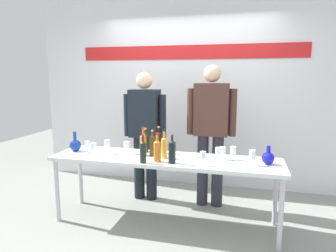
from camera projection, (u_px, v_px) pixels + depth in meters
The scene contains 24 objects.
ground_plane at pixel (165, 223), 3.39m from camera, with size 10.00×10.00×0.00m, color gray.
back_wall at pixel (188, 85), 4.46m from camera, with size 4.69×0.11×3.00m.
display_table at pixel (165, 163), 3.27m from camera, with size 2.51×0.60×0.76m.
decanter_blue_left at pixel (75, 145), 3.54m from camera, with size 0.14×0.14×0.23m.
decanter_blue_right at pixel (268, 158), 3.01m from camera, with size 0.13×0.13×0.19m.
presenter_left at pixel (145, 129), 3.92m from camera, with size 0.57×0.22×1.69m.
presenter_right at pixel (211, 127), 3.70m from camera, with size 0.60×0.22×1.77m.
wine_bottle_0 at pixel (152, 145), 3.33m from camera, with size 0.07×0.07×0.29m.
wine_bottle_1 at pixel (143, 144), 3.33m from camera, with size 0.08×0.08×0.33m.
wine_bottle_2 at pixel (172, 151), 3.05m from camera, with size 0.07×0.07×0.30m.
wine_bottle_3 at pixel (157, 150), 3.10m from camera, with size 0.08×0.08×0.30m.
wine_bottle_4 at pixel (159, 141), 3.46m from camera, with size 0.07×0.07×0.31m.
wine_bottle_5 at pixel (143, 151), 3.06m from camera, with size 0.07×0.07×0.29m.
wine_bottle_6 at pixel (164, 147), 3.23m from camera, with size 0.06×0.06×0.31m.
wine_bottle_7 at pixel (146, 141), 3.50m from camera, with size 0.07×0.07×0.28m.
wine_glass_left_0 at pixel (88, 144), 3.48m from camera, with size 0.06×0.06×0.13m.
wine_glass_left_1 at pixel (93, 146), 3.33m from camera, with size 0.07×0.07×0.15m.
wine_glass_left_2 at pixel (127, 145), 3.43m from camera, with size 0.07×0.07×0.14m.
wine_glass_left_3 at pixel (107, 144), 3.42m from camera, with size 0.06×0.06×0.16m.
wine_glass_right_0 at pixel (233, 151), 3.17m from camera, with size 0.06×0.06×0.15m.
wine_glass_right_1 at pixel (203, 155), 2.97m from camera, with size 0.06×0.06×0.14m.
wine_glass_right_2 at pixel (218, 152), 3.07m from camera, with size 0.06×0.06×0.16m.
wine_glass_right_3 at pixel (252, 155), 2.97m from camera, with size 0.06×0.06×0.16m.
wine_glass_right_4 at pixel (223, 151), 3.17m from camera, with size 0.07×0.07×0.14m.
Camera 1 is at (0.82, -3.05, 1.64)m, focal length 32.03 mm.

